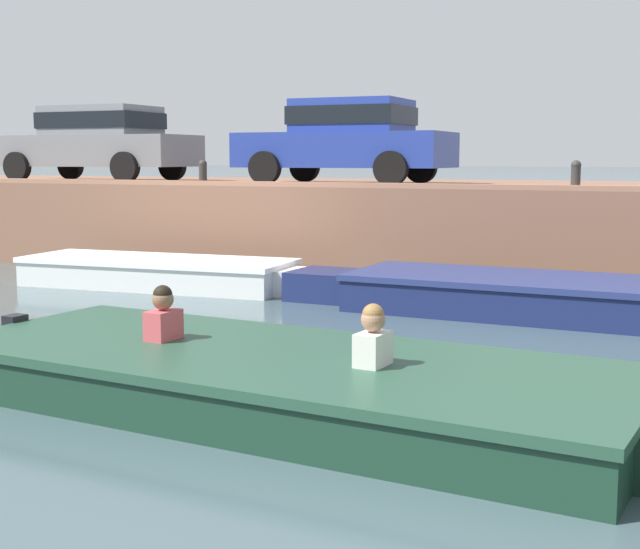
{
  "coord_description": "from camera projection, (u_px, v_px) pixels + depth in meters",
  "views": [
    {
      "loc": [
        1.75,
        -0.87,
        2.04
      ],
      "look_at": [
        -0.53,
        4.39,
        1.29
      ],
      "focal_mm": 50.0,
      "sensor_mm": 36.0,
      "label": 1
    }
  ],
  "objects": [
    {
      "name": "far_wall_coping",
      "position": [
        576.0,
        188.0,
        13.06
      ],
      "size": [
        60.0,
        0.24,
        0.08
      ],
      "primitive_type": "cube",
      "color": "#9F6C52",
      "rests_on": "far_quay_wall"
    },
    {
      "name": "mooring_bollard_west",
      "position": [
        203.0,
        171.0,
        15.68
      ],
      "size": [
        0.15,
        0.15,
        0.45
      ],
      "color": "#2D2B28",
      "rests_on": "far_quay_wall"
    },
    {
      "name": "far_quay_wall",
      "position": [
        596.0,
        229.0,
        15.79
      ],
      "size": [
        60.0,
        6.0,
        1.56
      ],
      "primitive_type": "cube",
      "color": "brown",
      "rests_on": "ground"
    },
    {
      "name": "car_leftmost_grey",
      "position": [
        98.0,
        140.0,
        18.68
      ],
      "size": [
        4.35,
        1.91,
        1.54
      ],
      "color": "slate",
      "rests_on": "far_quay_wall"
    },
    {
      "name": "mooring_bollard_mid",
      "position": [
        576.0,
        174.0,
        13.17
      ],
      "size": [
        0.15,
        0.15,
        0.45
      ],
      "color": "#2D2B28",
      "rests_on": "far_quay_wall"
    },
    {
      "name": "motorboat_passing",
      "position": [
        305.0,
        384.0,
        7.18
      ],
      "size": [
        7.22,
        2.83,
        0.94
      ],
      "color": "#193828",
      "rests_on": "ground"
    },
    {
      "name": "car_left_inner_blue",
      "position": [
        348.0,
        138.0,
        16.46
      ],
      "size": [
        3.92,
        1.95,
        1.54
      ],
      "color": "#233893",
      "rests_on": "far_quay_wall"
    },
    {
      "name": "boat_moored_west_white",
      "position": [
        169.0,
        273.0,
        14.09
      ],
      "size": [
        5.27,
        1.74,
        0.46
      ],
      "color": "white",
      "rests_on": "ground"
    },
    {
      "name": "boat_moored_central_navy",
      "position": [
        539.0,
        297.0,
        11.58
      ],
      "size": [
        6.63,
        2.08,
        0.5
      ],
      "color": "navy",
      "rests_on": "ground"
    },
    {
      "name": "ground_plane",
      "position": [
        467.0,
        403.0,
        7.46
      ],
      "size": [
        400.0,
        400.0,
        0.0
      ],
      "primitive_type": "plane",
      "color": "#3D5156"
    }
  ]
}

